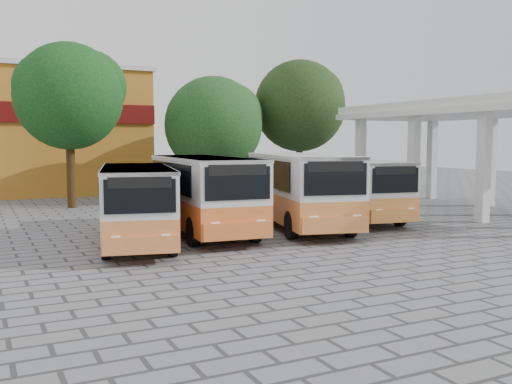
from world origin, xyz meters
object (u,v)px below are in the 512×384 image
bus_far_left (137,200)px  bus_centre_left (204,189)px  bus_centre_right (300,185)px  bus_far_right (352,185)px

bus_far_left → bus_centre_left: 3.10m
bus_centre_left → bus_far_left: bearing=-151.6°
bus_centre_right → bus_far_right: size_ratio=1.13×
bus_centre_right → bus_centre_left: bearing=-171.7°
bus_centre_left → bus_far_right: bus_centre_left is taller
bus_far_left → bus_centre_right: size_ratio=0.89×
bus_centre_right → bus_far_left: bearing=-159.4°
bus_centre_left → bus_far_right: size_ratio=1.07×
bus_far_left → bus_centre_left: bus_centre_left is taller
bus_centre_left → bus_far_right: 7.27m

